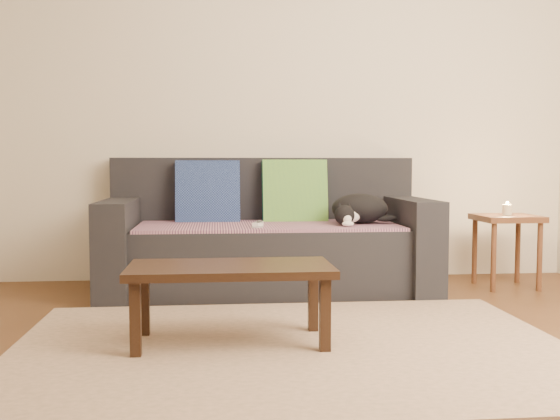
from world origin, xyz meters
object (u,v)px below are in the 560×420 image
(wii_remote_a, at_px, (258,224))
(coffee_table, at_px, (230,275))
(cat, at_px, (359,209))
(wii_remote_b, at_px, (260,224))
(side_table, at_px, (507,228))
(sofa, at_px, (267,242))

(wii_remote_a, xyz_separation_m, coffee_table, (-0.19, -1.05, -0.13))
(cat, relative_size, wii_remote_b, 3.02)
(cat, xyz_separation_m, wii_remote_b, (-0.65, -0.13, -0.08))
(cat, xyz_separation_m, side_table, (1.01, 0.02, -0.13))
(wii_remote_a, bearing_deg, wii_remote_b, -9.17)
(wii_remote_b, bearing_deg, cat, -76.03)
(wii_remote_a, height_order, side_table, side_table)
(wii_remote_a, bearing_deg, side_table, -66.26)
(side_table, bearing_deg, sofa, 176.49)
(wii_remote_b, xyz_separation_m, side_table, (1.67, 0.16, -0.05))
(wii_remote_a, height_order, wii_remote_b, same)
(sofa, relative_size, cat, 4.64)
(wii_remote_b, bearing_deg, wii_remote_a, 155.74)
(cat, distance_m, side_table, 1.02)
(wii_remote_a, distance_m, wii_remote_b, 0.03)
(cat, bearing_deg, side_table, -13.07)
(cat, height_order, wii_remote_b, cat)
(cat, height_order, coffee_table, cat)
(cat, xyz_separation_m, coffee_table, (-0.86, -1.21, -0.21))
(cat, bearing_deg, sofa, 153.78)
(sofa, height_order, side_table, sofa)
(wii_remote_b, distance_m, coffee_table, 1.11)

